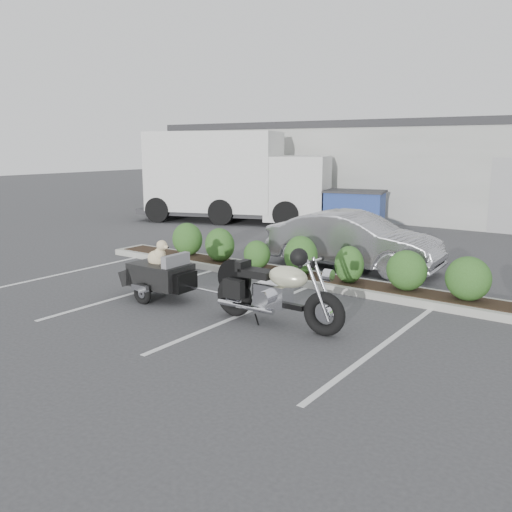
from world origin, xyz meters
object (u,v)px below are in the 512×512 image
Objects in this scene: motorcycle at (276,292)px; pet_trailer at (160,274)px; delivery_truck at (235,179)px; sedan at (354,241)px; dumpster at (355,209)px.

pet_trailer is (-2.79, 0.02, -0.07)m from motorcycle.
delivery_truck is (-8.49, 9.81, 1.11)m from motorcycle.
pet_trailer is at bearing 155.04° from sedan.
sedan and dumpster have the same top height.
motorcycle is 0.31× the size of delivery_truck.
motorcycle is at bearing -69.21° from delivery_truck.
motorcycle is 1.05× the size of dumpster.
pet_trailer is 11.39m from delivery_truck.
sedan is at bearing 99.03° from motorcycle.
sedan is (-0.84, 4.73, 0.12)m from motorcycle.
sedan is 9.24m from delivery_truck.
pet_trailer is 10.73m from dumpster.
sedan is at bearing -78.70° from dumpster.
dumpster is at bearing 93.73° from pet_trailer.
delivery_truck is (-4.81, -0.91, 0.99)m from dumpster.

